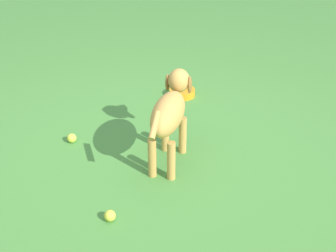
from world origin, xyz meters
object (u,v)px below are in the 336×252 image
at_px(water_bowl, 182,92).
at_px(tennis_ball_1, 110,216).
at_px(dog, 170,111).
at_px(tennis_ball_0, 72,138).

bearing_deg(water_bowl, tennis_ball_1, 117.99).
bearing_deg(dog, water_bowl, 8.03).
relative_size(tennis_ball_0, water_bowl, 0.30).
xyz_separation_m(tennis_ball_0, water_bowl, (-0.06, -1.11, -0.00)).
height_order(dog, water_bowl, dog).
relative_size(dog, tennis_ball_1, 11.17).
distance_m(tennis_ball_1, water_bowl, 1.67).
height_order(dog, tennis_ball_1, dog).
xyz_separation_m(dog, tennis_ball_1, (-0.18, 0.68, -0.33)).
height_order(tennis_ball_1, water_bowl, tennis_ball_1).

